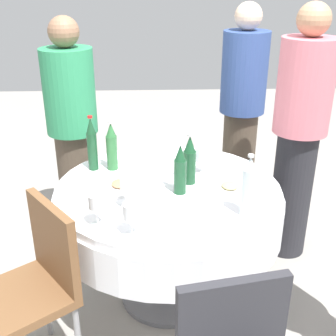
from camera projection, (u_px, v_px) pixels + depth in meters
ground_plane at (168, 295)px, 2.66m from camera, size 10.00×10.00×0.00m
dining_table at (168, 211)px, 2.42m from camera, size 1.24×1.24×0.74m
bottle_clear_right at (248, 187)px, 2.03m from camera, size 0.07×0.07×0.31m
bottle_dark_green_outer at (190, 160)px, 2.35m from camera, size 0.07×0.07×0.29m
bottle_dark_green_inner at (92, 145)px, 2.50m from camera, size 0.06×0.06×0.32m
bottle_green_mid at (112, 147)px, 2.51m from camera, size 0.06×0.06×0.29m
bottle_dark_green_south at (180, 170)px, 2.24m from camera, size 0.06×0.06×0.28m
wine_glass_mid at (131, 213)px, 1.89m from camera, size 0.07×0.07×0.15m
wine_glass_south at (96, 202)px, 1.96m from camera, size 0.07×0.07×0.15m
wine_glass_near at (128, 187)px, 2.11m from camera, size 0.07×0.07×0.16m
wine_glass_front at (201, 156)px, 2.47m from camera, size 0.07×0.07×0.15m
plate_north at (230, 188)px, 2.32m from camera, size 0.22×0.22×0.04m
plate_far at (177, 161)px, 2.65m from camera, size 0.20×0.20×0.02m
plate_left at (121, 186)px, 2.34m from camera, size 0.24×0.24×0.04m
plate_rear at (185, 216)px, 2.06m from camera, size 0.23×0.23×0.02m
folded_napkin at (131, 156)px, 2.71m from camera, size 0.17×0.17×0.02m
person_outer at (242, 108)px, 3.34m from camera, size 0.34×0.34×1.61m
person_inner at (73, 130)px, 2.97m from camera, size 0.34×0.34×1.55m
person_mid at (299, 133)px, 2.76m from camera, size 0.34×0.34×1.65m
chair_near at (37, 279)px, 2.00m from camera, size 0.56×0.56×0.87m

